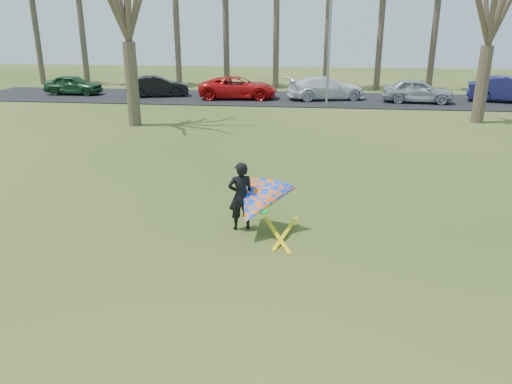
# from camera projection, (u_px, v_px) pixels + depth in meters

# --- Properties ---
(ground) EXTENTS (100.00, 100.00, 0.00)m
(ground) POSITION_uv_depth(u_px,v_px,m) (245.00, 267.00, 11.15)
(ground) COLOR #1D470F
(ground) RESTS_ON ground
(parking_strip) EXTENTS (46.00, 7.00, 0.06)m
(parking_strip) POSITION_uv_depth(u_px,v_px,m) (297.00, 99.00, 34.58)
(parking_strip) COLOR black
(parking_strip) RESTS_ON ground
(streetlight) EXTENTS (2.28, 0.18, 8.00)m
(streetlight) POSITION_uv_depth(u_px,v_px,m) (332.00, 33.00, 30.06)
(streetlight) COLOR gray
(streetlight) RESTS_ON ground
(car_0) EXTENTS (4.11, 1.70, 1.39)m
(car_0) POSITION_uv_depth(u_px,v_px,m) (73.00, 85.00, 36.21)
(car_0) COLOR #1B4523
(car_0) RESTS_ON parking_strip
(car_1) EXTENTS (4.57, 2.75, 1.42)m
(car_1) POSITION_uv_depth(u_px,v_px,m) (157.00, 86.00, 35.31)
(car_1) COLOR black
(car_1) RESTS_ON parking_strip
(car_2) EXTENTS (5.56, 2.90, 1.50)m
(car_2) POSITION_uv_depth(u_px,v_px,m) (238.00, 88.00, 34.34)
(car_2) COLOR red
(car_2) RESTS_ON parking_strip
(car_3) EXTENTS (5.68, 3.48, 1.54)m
(car_3) POSITION_uv_depth(u_px,v_px,m) (326.00, 88.00, 33.98)
(car_3) COLOR white
(car_3) RESTS_ON parking_strip
(car_4) EXTENTS (4.64, 2.18, 1.53)m
(car_4) POSITION_uv_depth(u_px,v_px,m) (418.00, 91.00, 32.65)
(car_4) COLOR #A1A5AE
(car_4) RESTS_ON parking_strip
(car_5) EXTENTS (5.26, 2.84, 1.65)m
(car_5) POSITION_uv_depth(u_px,v_px,m) (508.00, 90.00, 32.81)
(car_5) COLOR #1C1B53
(car_5) RESTS_ON parking_strip
(kite_flyer) EXTENTS (2.13, 2.39, 2.02)m
(kite_flyer) POSITION_uv_depth(u_px,v_px,m) (255.00, 202.00, 12.69)
(kite_flyer) COLOR black
(kite_flyer) RESTS_ON ground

